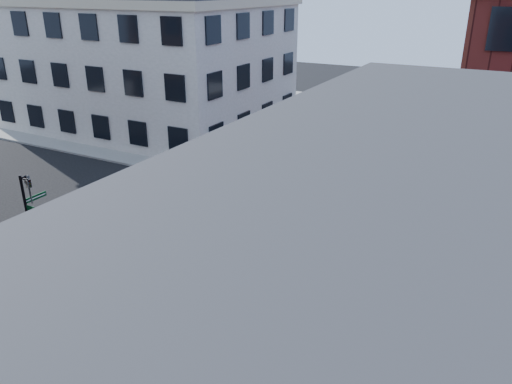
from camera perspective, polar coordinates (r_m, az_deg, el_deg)
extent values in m
plane|color=black|center=(25.15, -1.41, -5.71)|extent=(120.00, 120.00, 0.00)
cube|color=gray|center=(52.76, -10.06, 9.23)|extent=(30.00, 30.00, 0.15)
cube|color=beige|center=(46.73, -12.38, 14.15)|extent=(22.00, 16.00, 11.00)
cylinder|color=black|center=(31.40, 20.00, 0.58)|extent=(0.18, 0.18, 1.47)
cylinder|color=black|center=(31.15, 20.17, 1.83)|extent=(0.12, 0.12, 1.47)
sphere|color=#16340E|center=(30.64, 20.59, 4.77)|extent=(2.69, 2.69, 2.69)
sphere|color=#16340E|center=(30.67, 20.88, 3.67)|extent=(1.85, 1.85, 1.85)
cylinder|color=black|center=(37.06, 21.56, 3.51)|extent=(0.18, 0.18, 1.33)
cylinder|color=black|center=(36.87, 21.70, 4.49)|extent=(0.12, 0.12, 1.33)
sphere|color=#16340E|center=(36.47, 22.04, 6.76)|extent=(2.43, 2.43, 2.43)
sphere|color=#16340E|center=(36.47, 22.30, 5.91)|extent=(1.67, 1.67, 1.67)
cylinder|color=black|center=(23.77, -24.48, -3.45)|extent=(0.12, 0.12, 4.60)
cylinder|color=black|center=(24.65, -23.74, -7.64)|extent=(0.28, 0.28, 0.30)
cube|color=#053819|center=(23.03, -23.97, -1.85)|extent=(1.10, 0.03, 0.22)
cube|color=#053819|center=(23.65, -23.88, -0.55)|extent=(0.03, 1.10, 0.22)
imported|color=black|center=(22.96, -24.38, 0.05)|extent=(0.22, 0.18, 1.10)
imported|color=black|center=(23.44, -24.59, 0.45)|extent=(0.18, 0.22, 1.10)
cube|color=#B3B3B5|center=(19.61, 15.52, -9.81)|extent=(2.20, 2.63, 2.16)
cube|color=black|center=(19.59, 12.70, -8.25)|extent=(0.14, 2.05, 0.97)
cube|color=black|center=(20.03, 23.23, -14.11)|extent=(8.66, 1.22, 0.27)
cylinder|color=black|center=(19.31, 14.39, -14.32)|extent=(1.09, 0.40, 1.08)
cylinder|color=black|center=(21.16, 15.91, -10.91)|extent=(1.09, 0.40, 1.08)
cylinder|color=black|center=(19.14, 26.19, -16.58)|extent=(1.09, 0.40, 1.08)
cylinder|color=black|center=(21.01, 26.52, -12.90)|extent=(1.09, 0.40, 1.08)
cube|color=#CC4209|center=(24.75, -14.36, -6.93)|extent=(0.48, 0.48, 0.04)
cone|color=#CC4209|center=(24.59, -14.43, -6.27)|extent=(0.46, 0.46, 0.69)
cylinder|color=white|center=(24.55, -14.45, -6.07)|extent=(0.27, 0.27, 0.08)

